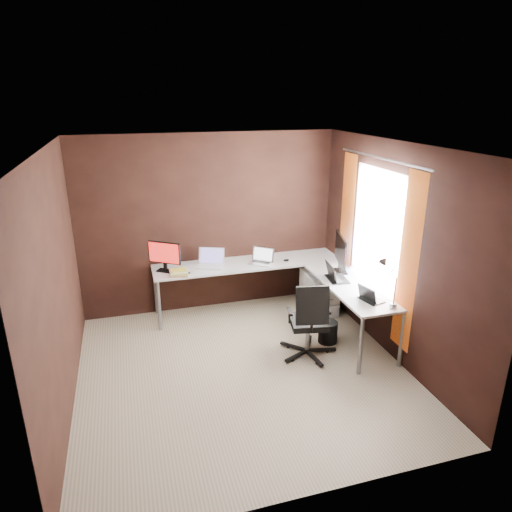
{
  "coord_description": "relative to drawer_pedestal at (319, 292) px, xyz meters",
  "views": [
    {
      "loc": [
        -1.1,
        -4.31,
        2.98
      ],
      "look_at": [
        0.43,
        0.95,
        1.02
      ],
      "focal_mm": 32.0,
      "sensor_mm": 36.0,
      "label": 1
    }
  ],
  "objects": [
    {
      "name": "room",
      "position": [
        -1.09,
        -1.08,
        0.98
      ],
      "size": [
        3.6,
        3.6,
        2.5
      ],
      "color": "#C1B096",
      "rests_on": "ground"
    },
    {
      "name": "desk",
      "position": [
        -0.59,
        -0.11,
        0.38
      ],
      "size": [
        2.65,
        2.25,
        0.73
      ],
      "color": "white",
      "rests_on": "ground"
    },
    {
      "name": "drawer_pedestal",
      "position": [
        0.0,
        0.0,
        0.0
      ],
      "size": [
        0.42,
        0.5,
        0.6
      ],
      "primitive_type": "cube",
      "color": "white",
      "rests_on": "ground"
    },
    {
      "name": "monitor_left",
      "position": [
        -2.1,
        0.36,
        0.66
      ],
      "size": [
        0.4,
        0.28,
        0.4
      ],
      "rotation": [
        0.0,
        0.0,
        -0.6
      ],
      "color": "black",
      "rests_on": "desk"
    },
    {
      "name": "monitor_right",
      "position": [
        0.13,
        -0.33,
        0.72
      ],
      "size": [
        0.21,
        0.6,
        0.5
      ],
      "rotation": [
        0.0,
        0.0,
        1.31
      ],
      "color": "black",
      "rests_on": "desk"
    },
    {
      "name": "laptop_white",
      "position": [
        -1.48,
        0.37,
        0.48
      ],
      "size": [
        0.43,
        0.37,
        0.24
      ],
      "rotation": [
        0.0,
        0.0,
        -0.39
      ],
      "color": "white",
      "rests_on": "desk"
    },
    {
      "name": "laptop_silver",
      "position": [
        -0.78,
        0.28,
        0.48
      ],
      "size": [
        0.39,
        0.37,
        0.21
      ],
      "rotation": [
        0.0,
        0.0,
        -0.7
      ],
      "color": "silver",
      "rests_on": "desk"
    },
    {
      "name": "laptop_black_big",
      "position": [
        -0.06,
        -0.57,
        0.48
      ],
      "size": [
        0.27,
        0.36,
        0.22
      ],
      "rotation": [
        0.0,
        0.0,
        1.46
      ],
      "color": "black",
      "rests_on": "desk"
    },
    {
      "name": "laptop_black_small",
      "position": [
        0.05,
        -1.25,
        0.47
      ],
      "size": [
        0.26,
        0.31,
        0.19
      ],
      "rotation": [
        0.0,
        0.0,
        1.82
      ],
      "color": "black",
      "rests_on": "desk"
    },
    {
      "name": "book_stack",
      "position": [
        -1.95,
        0.15,
        0.47
      ],
      "size": [
        0.26,
        0.22,
        0.08
      ],
      "rotation": [
        0.0,
        0.0,
        -0.03
      ],
      "color": "#A27857",
      "rests_on": "desk"
    },
    {
      "name": "mouse_left",
      "position": [
        -1.84,
        0.15,
        0.45
      ],
      "size": [
        0.1,
        0.09,
        0.03
      ],
      "primitive_type": "ellipsoid",
      "rotation": [
        0.0,
        0.0,
        0.41
      ],
      "color": "black",
      "rests_on": "desk"
    },
    {
      "name": "mouse_corner",
      "position": [
        -0.42,
        0.24,
        0.45
      ],
      "size": [
        0.09,
        0.06,
        0.03
      ],
      "primitive_type": "ellipsoid",
      "rotation": [
        0.0,
        0.0,
        0.08
      ],
      "color": "black",
      "rests_on": "desk"
    },
    {
      "name": "desk_lamp",
      "position": [
        0.14,
        -1.44,
        0.78
      ],
      "size": [
        0.19,
        0.22,
        0.56
      ],
      "rotation": [
        0.0,
        0.0,
        0.36
      ],
      "color": "slate",
      "rests_on": "desk"
    },
    {
      "name": "office_chair",
      "position": [
        -0.6,
        -1.04,
        -0.02
      ],
      "size": [
        0.54,
        0.55,
        0.96
      ],
      "rotation": [
        0.0,
        0.0,
        -0.19
      ],
      "color": "black",
      "rests_on": "ground"
    },
    {
      "name": "wastebasket",
      "position": [
        -0.23,
        -0.82,
        -0.16
      ],
      "size": [
        0.27,
        0.27,
        0.28
      ],
      "primitive_type": "cylinder",
      "rotation": [
        0.0,
        0.0,
        -0.13
      ],
      "color": "black",
      "rests_on": "ground"
    }
  ]
}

